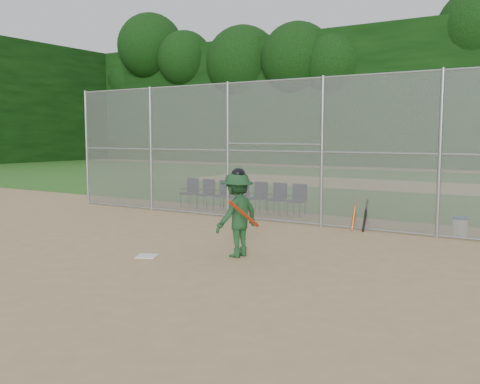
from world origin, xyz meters
The scene contains 16 objects.
ground centered at (0.00, 0.00, 0.00)m, with size 100.00×100.00×0.00m, color tan.
grass_strip centered at (0.00, 18.00, 0.01)m, with size 100.00×100.00×0.00m, color #2C661E.
dirt_patch_far centered at (0.00, 18.00, 0.01)m, with size 24.00×24.00×0.00m, color tan.
backstop_fence centered at (0.00, 5.00, 2.07)m, with size 16.09×0.09×4.00m.
treeline centered at (0.00, 20.00, 5.50)m, with size 81.00×60.00×11.00m.
home_plate centered at (-0.52, -0.21, 0.01)m, with size 0.39×0.39×0.02m, color white.
batter_at_plate centered at (1.02, 0.78, 0.87)m, with size 0.98×1.34×1.80m.
water_cooler centered at (4.41, 5.58, 0.23)m, with size 0.36×0.36×0.46m.
spare_bats centered at (2.09, 4.96, 0.41)m, with size 0.36×0.36×0.82m.
chair_0 centered at (-4.54, 6.40, 0.48)m, with size 0.54×0.52×0.96m, color #0F1437, non-canonical shape.
chair_1 centered at (-3.86, 6.40, 0.48)m, with size 0.54×0.52×0.96m, color #0F1437, non-canonical shape.
chair_2 centered at (-3.17, 6.40, 0.48)m, with size 0.54×0.52×0.96m, color #0F1437, non-canonical shape.
chair_3 centered at (-2.48, 6.40, 0.48)m, with size 0.54×0.52×0.96m, color #0F1437, non-canonical shape.
chair_4 centered at (-1.80, 6.40, 0.48)m, with size 0.54×0.52×0.96m, color #0F1437, non-canonical shape.
chair_5 centered at (-1.11, 6.40, 0.48)m, with size 0.54×0.52×0.96m, color #0F1437, non-canonical shape.
chair_6 centered at (-0.43, 6.40, 0.48)m, with size 0.54×0.52×0.96m, color #0F1437, non-canonical shape.
Camera 1 is at (6.72, -8.18, 2.43)m, focal length 40.00 mm.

